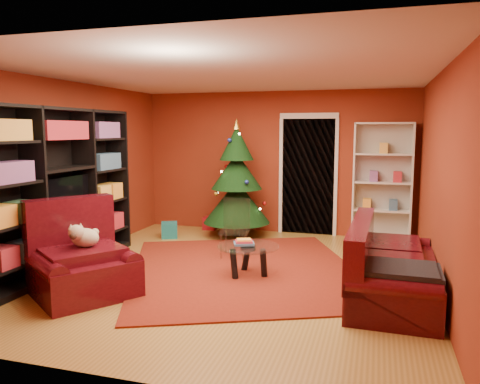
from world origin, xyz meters
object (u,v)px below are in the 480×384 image
(media_unit, at_px, (61,190))
(gift_box_red, at_px, (210,223))
(rug, at_px, (244,269))
(gift_box_teal, at_px, (169,230))
(sofa, at_px, (394,260))
(acrylic_chair, at_px, (234,232))
(white_bookshelf, at_px, (382,182))
(christmas_tree, at_px, (237,180))
(coffee_table, at_px, (248,260))
(armchair, at_px, (83,257))
(dog, at_px, (85,238))

(media_unit, bearing_deg, gift_box_red, 71.21)
(rug, bearing_deg, gift_box_teal, 140.47)
(gift_box_teal, xyz_separation_m, sofa, (3.72, -2.01, 0.30))
(gift_box_red, bearing_deg, acrylic_chair, -59.92)
(white_bookshelf, distance_m, sofa, 2.92)
(christmas_tree, relative_size, gift_box_red, 8.72)
(christmas_tree, relative_size, coffee_table, 2.63)
(acrylic_chair, bearing_deg, rug, -66.06)
(media_unit, distance_m, white_bookshelf, 5.13)
(christmas_tree, bearing_deg, armchair, -103.72)
(media_unit, distance_m, gift_box_teal, 2.42)
(acrylic_chair, bearing_deg, white_bookshelf, 34.83)
(christmas_tree, bearing_deg, dog, -104.19)
(gift_box_teal, xyz_separation_m, dog, (0.29, -2.88, 0.52))
(media_unit, height_order, christmas_tree, media_unit)
(rug, xyz_separation_m, dog, (-1.53, -1.38, 0.65))
(acrylic_chair, bearing_deg, armchair, -126.43)
(rug, bearing_deg, sofa, -15.16)
(armchair, distance_m, coffee_table, 2.04)
(gift_box_teal, relative_size, white_bookshelf, 0.13)
(dog, distance_m, coffee_table, 2.05)
(dog, xyz_separation_m, sofa, (3.43, 0.87, -0.22))
(white_bookshelf, height_order, armchair, white_bookshelf)
(media_unit, relative_size, white_bookshelf, 1.37)
(gift_box_red, bearing_deg, gift_box_teal, -117.64)
(rug, xyz_separation_m, gift_box_red, (-1.36, 2.36, 0.11))
(sofa, xyz_separation_m, coffee_table, (-1.79, 0.27, -0.23))
(media_unit, bearing_deg, white_bookshelf, 35.76)
(armchair, distance_m, acrylic_chair, 2.34)
(white_bookshelf, bearing_deg, christmas_tree, -169.61)
(media_unit, distance_m, acrylic_chair, 2.50)
(christmas_tree, height_order, armchair, christmas_tree)
(christmas_tree, distance_m, gift_box_red, 1.21)
(christmas_tree, bearing_deg, gift_box_teal, -159.25)
(christmas_tree, relative_size, armchair, 1.86)
(media_unit, relative_size, sofa, 1.40)
(christmas_tree, bearing_deg, sofa, -43.17)
(media_unit, bearing_deg, rug, 15.39)
(sofa, bearing_deg, acrylic_chair, 65.97)
(rug, height_order, dog, dog)
(armchair, xyz_separation_m, acrylic_chair, (1.20, 2.01, -0.05))
(media_unit, height_order, sofa, media_unit)
(christmas_tree, distance_m, dog, 3.43)
(rug, distance_m, dog, 2.16)
(christmas_tree, relative_size, gift_box_teal, 7.69)
(white_bookshelf, distance_m, acrylic_chair, 2.82)
(media_unit, distance_m, coffee_table, 2.69)
(armchair, bearing_deg, gift_box_red, 33.20)
(media_unit, height_order, gift_box_teal, media_unit)
(acrylic_chair, bearing_deg, coffee_table, -67.16)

